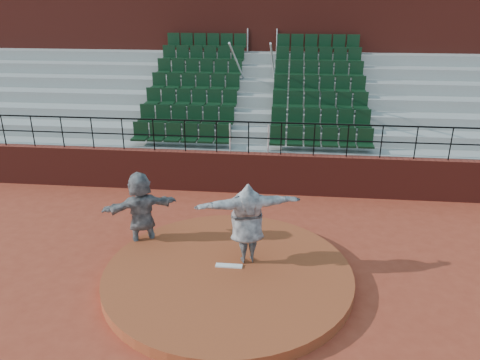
% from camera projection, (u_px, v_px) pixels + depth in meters
% --- Properties ---
extents(ground, '(90.00, 90.00, 0.00)m').
position_uv_depth(ground, '(228.00, 280.00, 10.44)').
color(ground, '#9B3823').
rests_on(ground, ground).
extents(pitchers_mound, '(5.50, 5.50, 0.25)m').
position_uv_depth(pitchers_mound, '(228.00, 275.00, 10.39)').
color(pitchers_mound, '#974121').
rests_on(pitchers_mound, ground).
extents(pitching_rubber, '(0.60, 0.15, 0.03)m').
position_uv_depth(pitching_rubber, '(229.00, 266.00, 10.48)').
color(pitching_rubber, white).
rests_on(pitching_rubber, pitchers_mound).
extents(boundary_wall, '(24.00, 0.30, 1.30)m').
position_uv_depth(boundary_wall, '(248.00, 173.00, 14.81)').
color(boundary_wall, maroon).
rests_on(boundary_wall, ground).
extents(wall_railing, '(24.04, 0.05, 1.03)m').
position_uv_depth(wall_railing, '(249.00, 131.00, 14.30)').
color(wall_railing, black).
rests_on(wall_railing, boundary_wall).
extents(seating_deck, '(24.00, 5.97, 4.63)m').
position_uv_depth(seating_deck, '(257.00, 119.00, 17.88)').
color(seating_deck, '#969691').
rests_on(seating_deck, ground).
extents(press_box_facade, '(24.00, 3.00, 7.10)m').
position_uv_depth(press_box_facade, '(264.00, 51.00, 20.74)').
color(press_box_facade, maroon).
rests_on(press_box_facade, ground).
extents(pitcher, '(2.42, 1.28, 1.90)m').
position_uv_depth(pitcher, '(247.00, 223.00, 10.38)').
color(pitcher, black).
rests_on(pitcher, pitchers_mound).
extents(fielder, '(1.92, 1.37, 2.00)m').
position_uv_depth(fielder, '(141.00, 211.00, 11.43)').
color(fielder, black).
rests_on(fielder, ground).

